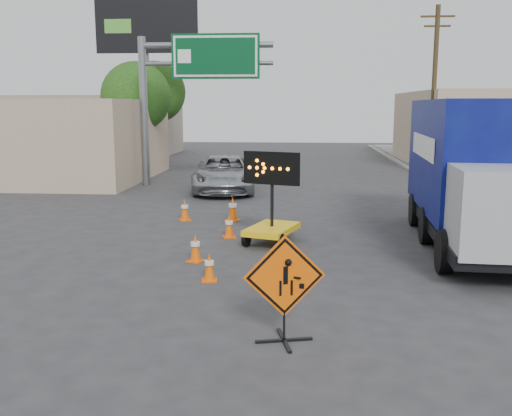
# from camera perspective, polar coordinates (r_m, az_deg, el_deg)

# --- Properties ---
(ground) EXTENTS (100.00, 100.00, 0.00)m
(ground) POSITION_cam_1_polar(r_m,az_deg,el_deg) (9.17, -0.62, -13.71)
(ground) COLOR #2D2D30
(ground) RESTS_ON ground
(curb_right) EXTENTS (0.40, 60.00, 0.12)m
(curb_right) POSITION_cam_1_polar(r_m,az_deg,el_deg) (24.51, 19.61, 1.04)
(curb_right) COLOR gray
(curb_right) RESTS_ON ground
(storefront_left_near) EXTENTS (14.00, 10.00, 4.00)m
(storefront_left_near) POSITION_cam_1_polar(r_m,az_deg,el_deg) (32.00, -23.21, 6.32)
(storefront_left_near) COLOR tan
(storefront_left_near) RESTS_ON ground
(storefront_left_far) EXTENTS (12.00, 10.00, 4.40)m
(storefront_left_far) POSITION_cam_1_polar(r_m,az_deg,el_deg) (45.21, -16.17, 7.90)
(storefront_left_far) COLOR #A49589
(storefront_left_far) RESTS_ON ground
(building_right_far) EXTENTS (10.00, 14.00, 4.60)m
(building_right_far) POSITION_cam_1_polar(r_m,az_deg,el_deg) (40.29, 22.28, 7.45)
(building_right_far) COLOR tan
(building_right_far) RESTS_ON ground
(highway_gantry) EXTENTS (6.18, 0.38, 6.90)m
(highway_gantry) POSITION_cam_1_polar(r_m,az_deg,el_deg) (26.84, -6.92, 13.03)
(highway_gantry) COLOR slate
(highway_gantry) RESTS_ON ground
(billboard) EXTENTS (6.10, 0.54, 9.85)m
(billboard) POSITION_cam_1_polar(r_m,az_deg,el_deg) (35.59, -10.87, 15.91)
(billboard) COLOR slate
(billboard) RESTS_ON ground
(utility_pole_far) EXTENTS (1.80, 0.26, 9.00)m
(utility_pole_far) POSITION_cam_1_polar(r_m,az_deg,el_deg) (33.17, 17.37, 11.43)
(utility_pole_far) COLOR #43341C
(utility_pole_far) RESTS_ON ground
(tree_left_near) EXTENTS (3.71, 3.71, 6.03)m
(tree_left_near) POSITION_cam_1_polar(r_m,az_deg,el_deg) (31.59, -11.90, 10.81)
(tree_left_near) COLOR #43341C
(tree_left_near) RESTS_ON ground
(tree_left_far) EXTENTS (4.10, 4.10, 6.66)m
(tree_left_far) POSITION_cam_1_polar(r_m,az_deg,el_deg) (39.58, -10.07, 11.34)
(tree_left_far) COLOR #43341C
(tree_left_far) RESTS_ON ground
(construction_sign) EXTENTS (1.29, 0.92, 1.74)m
(construction_sign) POSITION_cam_1_polar(r_m,az_deg,el_deg) (9.05, 2.86, -7.83)
(construction_sign) COLOR black
(construction_sign) RESTS_ON ground
(arrow_board) EXTENTS (1.57, 2.01, 2.51)m
(arrow_board) POSITION_cam_1_polar(r_m,az_deg,el_deg) (15.52, 1.60, -1.48)
(arrow_board) COLOR yellow
(arrow_board) RESTS_ON ground
(pickup_truck) EXTENTS (3.11, 5.81, 1.55)m
(pickup_truck) POSITION_cam_1_polar(r_m,az_deg,el_deg) (25.05, -3.18, 3.46)
(pickup_truck) COLOR #ABADB3
(pickup_truck) RESTS_ON ground
(box_truck) EXTENTS (3.05, 8.30, 3.87)m
(box_truck) POSITION_cam_1_polar(r_m,az_deg,el_deg) (16.15, 20.93, 2.56)
(box_truck) COLOR black
(box_truck) RESTS_ON ground
(cone_a) EXTENTS (0.36, 0.36, 0.63)m
(cone_a) POSITION_cam_1_polar(r_m,az_deg,el_deg) (12.31, -4.69, -5.86)
(cone_a) COLOR #F55A05
(cone_a) RESTS_ON ground
(cone_b) EXTENTS (0.46, 0.46, 0.69)m
(cone_b) POSITION_cam_1_polar(r_m,az_deg,el_deg) (13.83, -6.08, -3.96)
(cone_b) COLOR #F55A05
(cone_b) RESTS_ON ground
(cone_c) EXTENTS (0.44, 0.44, 0.68)m
(cone_c) POSITION_cam_1_polar(r_m,az_deg,el_deg) (16.27, -2.70, -1.78)
(cone_c) COLOR #F55A05
(cone_c) RESTS_ON ground
(cone_d) EXTENTS (0.49, 0.49, 0.73)m
(cone_d) POSITION_cam_1_polar(r_m,az_deg,el_deg) (18.79, -7.14, -0.16)
(cone_d) COLOR #F55A05
(cone_d) RESTS_ON ground
(cone_e) EXTENTS (0.54, 0.54, 0.80)m
(cone_e) POSITION_cam_1_polar(r_m,az_deg,el_deg) (18.61, -2.35, -0.06)
(cone_e) COLOR #F55A05
(cone_e) RESTS_ON ground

